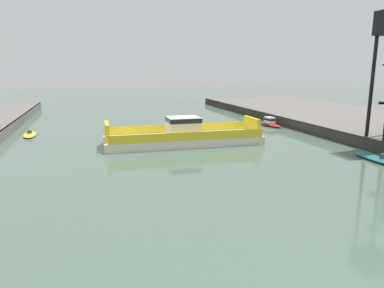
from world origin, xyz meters
name	(u,v)px	position (x,y,z in m)	size (l,w,h in m)	color
chain_ferry	(183,136)	(1.51, 37.18, 1.11)	(21.18, 7.16, 3.70)	beige
moored_boat_near_left	(30,134)	(-19.49, 49.69, 0.20)	(2.18, 5.82, 0.87)	yellow
moored_boat_near_right	(270,123)	(20.46, 47.71, 0.60)	(2.38, 5.88, 1.59)	red
moored_boat_mid_left	(384,160)	(20.21, 21.83, 0.24)	(2.74, 8.18, 0.96)	#237075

